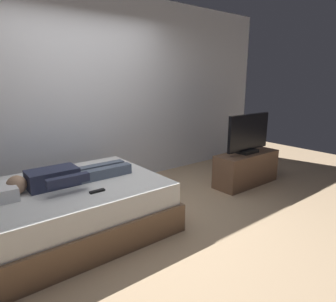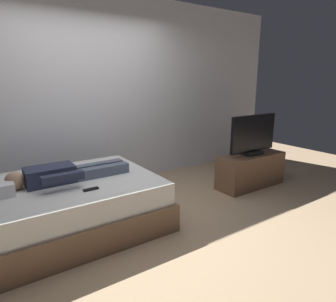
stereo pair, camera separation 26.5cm
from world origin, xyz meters
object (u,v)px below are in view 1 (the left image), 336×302
person (66,176)px  tv_stand (246,168)px  remote (97,191)px  tv (248,134)px  bed (67,210)px

person → tv_stand: person is taller
remote → tv: size_ratio=0.17×
bed → tv: bearing=-5.0°
person → remote: size_ratio=8.40×
person → tv: 2.69m
person → remote: person is taller
bed → person: bearing=31.2°
bed → remote: bearing=-65.1°
tv_stand → person: bearing=174.6°
remote → tv_stand: (2.52, 0.15, -0.30)m
remote → bed: bearing=114.9°
person → tv: (2.67, -0.25, 0.16)m
bed → tv_stand: size_ratio=1.83×
tv_stand → remote: bearing=-176.6°
tv_stand → tv: tv is taller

